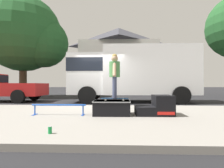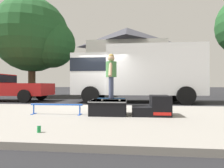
{
  "view_description": "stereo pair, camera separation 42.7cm",
  "coord_description": "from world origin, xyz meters",
  "px_view_note": "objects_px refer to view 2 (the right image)",
  "views": [
    {
      "loc": [
        0.96,
        -8.06,
        0.97
      ],
      "look_at": [
        0.71,
        -1.38,
        1.0
      ],
      "focal_mm": 29.07,
      "sensor_mm": 36.0,
      "label": 1
    },
    {
      "loc": [
        1.38,
        -8.03,
        0.97
      ],
      "look_at": [
        0.71,
        -1.38,
        1.0
      ],
      "focal_mm": 29.07,
      "sensor_mm": 36.0,
      "label": 2
    }
  ],
  "objects_px": {
    "grind_rail": "(56,106)",
    "pickup_truck_red": "(0,86)",
    "kicker_ramp": "(154,107)",
    "soda_can": "(39,129)",
    "street_tree_neighbour": "(36,37)",
    "skater_kid": "(111,72)",
    "skate_box": "(109,107)",
    "box_truck": "(136,72)",
    "skateboard": "(111,99)"
  },
  "relations": [
    {
      "from": "skate_box",
      "to": "skater_kid",
      "type": "bearing_deg",
      "value": -17.82
    },
    {
      "from": "pickup_truck_red",
      "to": "street_tree_neighbour",
      "type": "xyz_separation_m",
      "value": [
        0.12,
        3.92,
        3.97
      ]
    },
    {
      "from": "kicker_ramp",
      "to": "grind_rail",
      "type": "bearing_deg",
      "value": -177.34
    },
    {
      "from": "grind_rail",
      "to": "pickup_truck_red",
      "type": "height_order",
      "value": "pickup_truck_red"
    },
    {
      "from": "skater_kid",
      "to": "soda_can",
      "type": "height_order",
      "value": "skater_kid"
    },
    {
      "from": "skater_kid",
      "to": "box_truck",
      "type": "bearing_deg",
      "value": 80.62
    },
    {
      "from": "kicker_ramp",
      "to": "pickup_truck_red",
      "type": "height_order",
      "value": "pickup_truck_red"
    },
    {
      "from": "grind_rail",
      "to": "skater_kid",
      "type": "bearing_deg",
      "value": 3.77
    },
    {
      "from": "skater_kid",
      "to": "box_truck",
      "type": "distance_m",
      "value": 5.18
    },
    {
      "from": "pickup_truck_red",
      "to": "soda_can",
      "type": "bearing_deg",
      "value": -48.89
    },
    {
      "from": "street_tree_neighbour",
      "to": "pickup_truck_red",
      "type": "bearing_deg",
      "value": -91.72
    },
    {
      "from": "soda_can",
      "to": "street_tree_neighbour",
      "type": "relative_size",
      "value": 0.02
    },
    {
      "from": "skater_kid",
      "to": "pickup_truck_red",
      "type": "relative_size",
      "value": 0.22
    },
    {
      "from": "soda_can",
      "to": "skate_box",
      "type": "bearing_deg",
      "value": 64.12
    },
    {
      "from": "kicker_ramp",
      "to": "street_tree_neighbour",
      "type": "relative_size",
      "value": 0.13
    },
    {
      "from": "skate_box",
      "to": "soda_can",
      "type": "height_order",
      "value": "skate_box"
    },
    {
      "from": "grind_rail",
      "to": "pickup_truck_red",
      "type": "relative_size",
      "value": 0.27
    },
    {
      "from": "kicker_ramp",
      "to": "skater_kid",
      "type": "distance_m",
      "value": 1.56
    },
    {
      "from": "skate_box",
      "to": "box_truck",
      "type": "distance_m",
      "value": 5.33
    },
    {
      "from": "kicker_ramp",
      "to": "pickup_truck_red",
      "type": "distance_m",
      "value": 9.86
    },
    {
      "from": "skate_box",
      "to": "kicker_ramp",
      "type": "xyz_separation_m",
      "value": [
        1.29,
        -0.0,
        0.02
      ]
    },
    {
      "from": "grind_rail",
      "to": "soda_can",
      "type": "relative_size",
      "value": 12.22
    },
    {
      "from": "box_truck",
      "to": "street_tree_neighbour",
      "type": "bearing_deg",
      "value": 154.19
    },
    {
      "from": "grind_rail",
      "to": "box_truck",
      "type": "xyz_separation_m",
      "value": [
        2.42,
        5.2,
        1.35
      ]
    },
    {
      "from": "street_tree_neighbour",
      "to": "grind_rail",
      "type": "bearing_deg",
      "value": -58.41
    },
    {
      "from": "skater_kid",
      "to": "soda_can",
      "type": "bearing_deg",
      "value": -117.93
    },
    {
      "from": "pickup_truck_red",
      "to": "grind_rail",
      "type": "bearing_deg",
      "value": -42.13
    },
    {
      "from": "pickup_truck_red",
      "to": "skater_kid",
      "type": "bearing_deg",
      "value": -34.76
    },
    {
      "from": "grind_rail",
      "to": "box_truck",
      "type": "bearing_deg",
      "value": 65.06
    },
    {
      "from": "skate_box",
      "to": "soda_can",
      "type": "distance_m",
      "value": 2.3
    },
    {
      "from": "skateboard",
      "to": "grind_rail",
      "type": "bearing_deg",
      "value": -176.23
    },
    {
      "from": "skate_box",
      "to": "street_tree_neighbour",
      "type": "relative_size",
      "value": 0.13
    },
    {
      "from": "skate_box",
      "to": "pickup_truck_red",
      "type": "bearing_deg",
      "value": 145.08
    },
    {
      "from": "soda_can",
      "to": "street_tree_neighbour",
      "type": "height_order",
      "value": "street_tree_neighbour"
    },
    {
      "from": "skater_kid",
      "to": "kicker_ramp",
      "type": "bearing_deg",
      "value": 1.2
    },
    {
      "from": "kicker_ramp",
      "to": "soda_can",
      "type": "bearing_deg",
      "value": -137.9
    },
    {
      "from": "kicker_ramp",
      "to": "grind_rail",
      "type": "distance_m",
      "value": 2.79
    },
    {
      "from": "soda_can",
      "to": "skateboard",
      "type": "bearing_deg",
      "value": 62.07
    },
    {
      "from": "grind_rail",
      "to": "pickup_truck_red",
      "type": "xyz_separation_m",
      "value": [
        -5.69,
        5.15,
        0.54
      ]
    },
    {
      "from": "kicker_ramp",
      "to": "street_tree_neighbour",
      "type": "distance_m",
      "value": 13.04
    },
    {
      "from": "skate_box",
      "to": "kicker_ramp",
      "type": "height_order",
      "value": "kicker_ramp"
    },
    {
      "from": "soda_can",
      "to": "box_truck",
      "type": "relative_size",
      "value": 0.02
    },
    {
      "from": "kicker_ramp",
      "to": "skate_box",
      "type": "bearing_deg",
      "value": 179.98
    },
    {
      "from": "kicker_ramp",
      "to": "box_truck",
      "type": "bearing_deg",
      "value": 94.11
    },
    {
      "from": "kicker_ramp",
      "to": "pickup_truck_red",
      "type": "relative_size",
      "value": 0.18
    },
    {
      "from": "skateboard",
      "to": "box_truck",
      "type": "relative_size",
      "value": 0.11
    },
    {
      "from": "kicker_ramp",
      "to": "street_tree_neighbour",
      "type": "bearing_deg",
      "value": 133.08
    },
    {
      "from": "grind_rail",
      "to": "skateboard",
      "type": "xyz_separation_m",
      "value": [
        1.58,
        0.1,
        0.23
      ]
    },
    {
      "from": "kicker_ramp",
      "to": "skater_kid",
      "type": "bearing_deg",
      "value": -178.8
    },
    {
      "from": "skate_box",
      "to": "street_tree_neighbour",
      "type": "height_order",
      "value": "street_tree_neighbour"
    }
  ]
}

